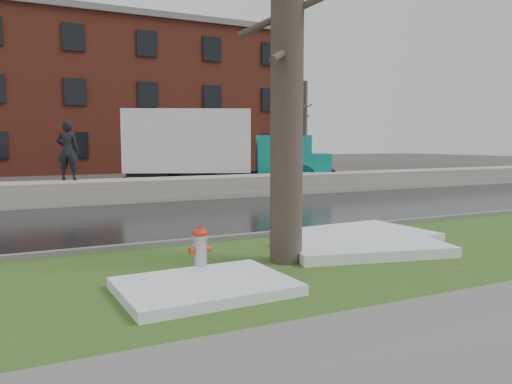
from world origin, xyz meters
name	(u,v)px	position (x,y,z in m)	size (l,w,h in m)	color
ground	(251,252)	(0.00, 0.00, 0.00)	(120.00, 120.00, 0.00)	#47423D
verge	(284,266)	(0.00, -1.25, 0.02)	(60.00, 4.50, 0.04)	#2A4E1A
sidewalk	(482,355)	(0.00, -5.00, 0.03)	(60.00, 3.00, 0.05)	slate
road	(177,218)	(0.00, 4.50, 0.01)	(60.00, 7.00, 0.03)	black
parking_lot	(116,190)	(0.00, 13.00, 0.01)	(60.00, 9.00, 0.03)	slate
curb	(229,238)	(0.00, 1.00, 0.07)	(60.00, 0.15, 0.14)	slate
snowbank	(140,190)	(0.00, 8.70, 0.38)	(60.00, 1.60, 0.75)	#ABA69C
brick_building	(97,101)	(2.00, 30.00, 5.00)	(26.00, 12.00, 10.00)	maroon
bg_tree_right	(305,124)	(16.00, 24.00, 3.33)	(1.40, 1.62, 6.50)	brown
fire_hydrant	(200,249)	(-1.41, -1.20, 0.43)	(0.36, 0.31, 0.72)	#A9ABB1
tree	(287,55)	(0.14, -1.06, 3.38)	(1.27, 1.42, 6.62)	brown
box_truck	(214,147)	(4.03, 12.07, 1.78)	(9.87, 5.56, 3.36)	black
worker	(68,150)	(-2.18, 9.30, 1.73)	(0.71, 0.47, 1.96)	black
snow_patch_near	(361,235)	(2.42, -0.10, 0.12)	(2.60, 2.00, 0.16)	silver
snow_patch_far	(205,286)	(-1.65, -2.05, 0.11)	(2.20, 1.60, 0.14)	silver
snow_patch_side	(362,246)	(1.76, -1.00, 0.13)	(2.80, 1.80, 0.18)	silver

